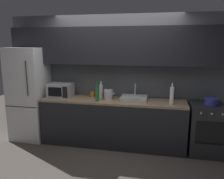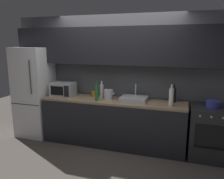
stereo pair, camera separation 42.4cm
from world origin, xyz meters
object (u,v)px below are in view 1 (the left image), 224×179
(mug_amber, at_px, (92,94))
(wine_bottle_green, at_px, (97,93))
(oven_range, at_px, (206,129))
(kettle, at_px, (108,95))
(refrigerator, at_px, (30,94))
(wine_bottle_clear, at_px, (101,91))
(microwave, at_px, (61,90))
(cooking_pot, at_px, (211,101))
(wine_bottle_dark, at_px, (173,94))
(wine_bottle_white, at_px, (172,95))

(mug_amber, bearing_deg, wine_bottle_green, -58.91)
(oven_range, distance_m, kettle, 1.87)
(refrigerator, xyz_separation_m, wine_bottle_clear, (1.49, 0.08, 0.10))
(wine_bottle_green, bearing_deg, microwave, 167.23)
(wine_bottle_clear, xyz_separation_m, cooking_pot, (2.00, -0.08, -0.08))
(oven_range, relative_size, kettle, 4.19)
(wine_bottle_green, xyz_separation_m, mug_amber, (-0.19, 0.31, -0.10))
(kettle, height_order, wine_bottle_dark, wine_bottle_dark)
(wine_bottle_dark, height_order, cooking_pot, wine_bottle_dark)
(wine_bottle_green, bearing_deg, refrigerator, 173.71)
(wine_bottle_green, xyz_separation_m, cooking_pot, (2.01, 0.16, -0.09))
(kettle, xyz_separation_m, wine_bottle_dark, (1.19, 0.17, 0.04))
(oven_range, height_order, wine_bottle_green, wine_bottle_green)
(refrigerator, height_order, cooking_pot, refrigerator)
(kettle, xyz_separation_m, mug_amber, (-0.37, 0.16, -0.04))
(mug_amber, bearing_deg, wine_bottle_clear, -19.89)
(wine_bottle_clear, bearing_deg, oven_range, -2.34)
(kettle, xyz_separation_m, wine_bottle_clear, (-0.17, 0.09, 0.04))
(wine_bottle_clear, height_order, mug_amber, wine_bottle_clear)
(mug_amber, bearing_deg, oven_range, -4.06)
(kettle, distance_m, wine_bottle_green, 0.24)
(kettle, relative_size, wine_bottle_dark, 0.65)
(wine_bottle_dark, distance_m, cooking_pot, 0.66)
(wine_bottle_clear, distance_m, mug_amber, 0.23)
(wine_bottle_dark, bearing_deg, mug_amber, -179.77)
(wine_bottle_green, height_order, wine_bottle_clear, wine_bottle_green)
(microwave, height_order, wine_bottle_dark, wine_bottle_dark)
(wine_bottle_clear, height_order, cooking_pot, wine_bottle_clear)
(mug_amber, bearing_deg, kettle, -23.93)
(microwave, xyz_separation_m, cooking_pot, (2.81, -0.02, -0.07))
(kettle, distance_m, mug_amber, 0.41)
(wine_bottle_white, distance_m, mug_amber, 1.55)
(wine_bottle_green, bearing_deg, wine_bottle_clear, 87.14)
(refrigerator, xyz_separation_m, cooking_pot, (3.49, 0.00, 0.03))
(wine_bottle_dark, relative_size, cooking_pot, 1.43)
(kettle, distance_m, wine_bottle_dark, 1.21)
(refrigerator, relative_size, cooking_pot, 8.10)
(refrigerator, xyz_separation_m, kettle, (1.66, -0.01, 0.06))
(refrigerator, relative_size, microwave, 4.07)
(wine_bottle_white, xyz_separation_m, cooking_pot, (0.67, 0.11, -0.10))
(wine_bottle_green, bearing_deg, cooking_pot, 4.65)
(refrigerator, bearing_deg, mug_amber, 6.69)
(wine_bottle_dark, bearing_deg, cooking_pot, -13.90)
(refrigerator, relative_size, wine_bottle_white, 4.99)
(oven_range, relative_size, microwave, 1.96)
(mug_amber, bearing_deg, refrigerator, -173.31)
(wine_bottle_white, bearing_deg, wine_bottle_green, -177.53)
(microwave, height_order, wine_bottle_green, wine_bottle_green)
(microwave, xyz_separation_m, wine_bottle_clear, (0.81, 0.06, 0.00))
(microwave, relative_size, wine_bottle_green, 1.27)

